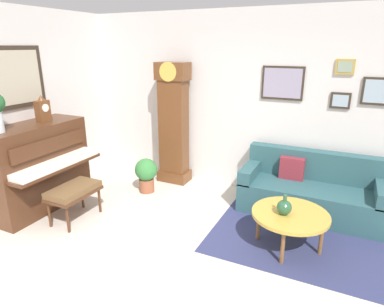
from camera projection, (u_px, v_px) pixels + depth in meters
name	position (u px, v px, depth m)	size (l,w,h in m)	color
ground_plane	(159.00, 265.00, 3.66)	(6.40, 6.00, 0.10)	beige
wall_back	(235.00, 103.00, 5.25)	(5.30, 0.13, 2.80)	silver
area_rug	(298.00, 240.00, 4.03)	(2.10, 1.50, 0.01)	navy
piano	(38.00, 167.00, 4.70)	(0.87, 1.44, 1.24)	#4C2B19
piano_bench	(74.00, 192.00, 4.41)	(0.42, 0.70, 0.48)	#4C2B19
grandfather_clock	(174.00, 127.00, 5.55)	(0.52, 0.34, 2.03)	brown
couch	(311.00, 191.00, 4.66)	(1.90, 0.80, 0.84)	#2D565B
coffee_table	(290.00, 215.00, 3.80)	(0.88, 0.88, 0.44)	gold
mantel_clock	(43.00, 110.00, 4.65)	(0.13, 0.18, 0.38)	brown
green_jug	(284.00, 207.00, 3.73)	(0.17, 0.17, 0.24)	#234C33
potted_plant	(146.00, 173.00, 5.29)	(0.36, 0.36, 0.56)	#935138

